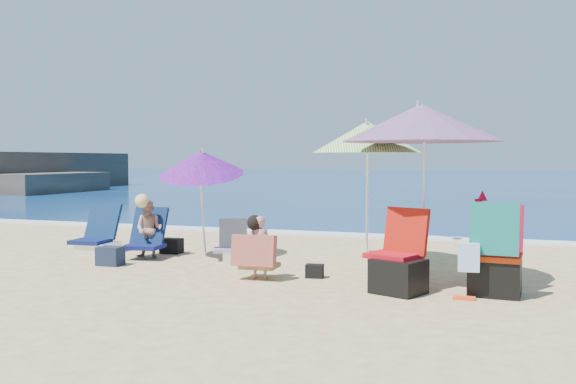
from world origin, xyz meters
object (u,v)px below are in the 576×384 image
(camp_chair_right, at_px, (494,261))
(furled_umbrella, at_px, (479,232))
(person_center, at_px, (257,248))
(umbrella_turquoise, at_px, (421,123))
(chair_navy, at_px, (98,240))
(umbrella_striped, at_px, (367,137))
(camp_chair_left, at_px, (399,267))
(person_left, at_px, (148,229))
(umbrella_blue, at_px, (201,163))
(chair_rainbow, at_px, (235,250))

(camp_chair_right, bearing_deg, furled_umbrella, 106.66)
(person_center, bearing_deg, umbrella_turquoise, 12.84)
(furled_umbrella, distance_m, chair_navy, 6.16)
(umbrella_striped, xyz_separation_m, camp_chair_left, (0.78, -1.87, -1.59))
(umbrella_turquoise, xyz_separation_m, person_left, (-4.33, 0.64, -1.55))
(camp_chair_right, xyz_separation_m, person_center, (-2.92, 0.00, 0.01))
(umbrella_turquoise, distance_m, umbrella_striped, 1.54)
(umbrella_striped, height_order, umbrella_blue, umbrella_striped)
(chair_rainbow, bearing_deg, camp_chair_right, -19.04)
(umbrella_blue, relative_size, camp_chair_right, 1.69)
(person_left, bearing_deg, chair_navy, 169.70)
(furled_umbrella, xyz_separation_m, chair_navy, (-6.11, 0.64, -0.43))
(person_center, bearing_deg, umbrella_blue, 137.53)
(chair_rainbow, xyz_separation_m, camp_chair_right, (3.83, -1.32, 0.23))
(umbrella_turquoise, height_order, furled_umbrella, umbrella_turquoise)
(camp_chair_left, bearing_deg, umbrella_striped, 112.67)
(chair_navy, relative_size, person_center, 0.96)
(umbrella_striped, bearing_deg, chair_rainbow, -169.78)
(chair_navy, bearing_deg, furled_umbrella, -5.95)
(umbrella_blue, relative_size, person_center, 2.19)
(chair_rainbow, bearing_deg, person_center, -55.46)
(chair_rainbow, distance_m, person_left, 1.44)
(camp_chair_right, bearing_deg, umbrella_turquoise, 152.64)
(umbrella_striped, bearing_deg, person_left, -170.36)
(person_left, bearing_deg, camp_chair_right, -11.95)
(umbrella_striped, relative_size, chair_navy, 2.70)
(furled_umbrella, xyz_separation_m, person_left, (-5.02, 0.44, -0.18))
(furled_umbrella, bearing_deg, person_center, -166.32)
(umbrella_blue, bearing_deg, person_left, -160.67)
(umbrella_striped, xyz_separation_m, chair_rainbow, (-1.99, -0.36, -1.72))
(umbrella_blue, bearing_deg, umbrella_striped, 6.52)
(umbrella_striped, xyz_separation_m, person_center, (-1.08, -1.68, -1.48))
(umbrella_striped, height_order, chair_navy, umbrella_striped)
(camp_chair_left, bearing_deg, camp_chair_right, 10.45)
(umbrella_striped, relative_size, person_left, 2.12)
(person_center, bearing_deg, person_left, 154.43)
(umbrella_turquoise, height_order, umbrella_blue, umbrella_turquoise)
(furled_umbrella, height_order, camp_chair_right, furled_umbrella)
(umbrella_striped, distance_m, furled_umbrella, 2.29)
(umbrella_striped, xyz_separation_m, camp_chair_right, (1.84, -1.68, -1.50))
(umbrella_blue, height_order, person_left, umbrella_blue)
(umbrella_turquoise, bearing_deg, person_left, 171.58)
(furled_umbrella, relative_size, person_center, 1.40)
(umbrella_turquoise, bearing_deg, person_center, -167.16)
(furled_umbrella, xyz_separation_m, camp_chair_right, (0.20, -0.67, -0.25))
(camp_chair_right, distance_m, person_center, 2.92)
(chair_navy, height_order, camp_chair_left, camp_chair_left)
(umbrella_blue, xyz_separation_m, chair_rainbow, (0.60, -0.06, -1.34))
(furled_umbrella, distance_m, camp_chair_left, 1.26)
(umbrella_blue, distance_m, chair_navy, 2.29)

